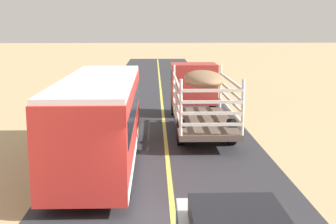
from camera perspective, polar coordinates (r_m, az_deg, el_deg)
livestock_truck at (r=24.58m, az=3.50°, el=2.76°), size 2.53×9.70×3.02m
bus at (r=17.18m, az=-8.17°, el=-0.84°), size 2.54×10.00×3.21m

